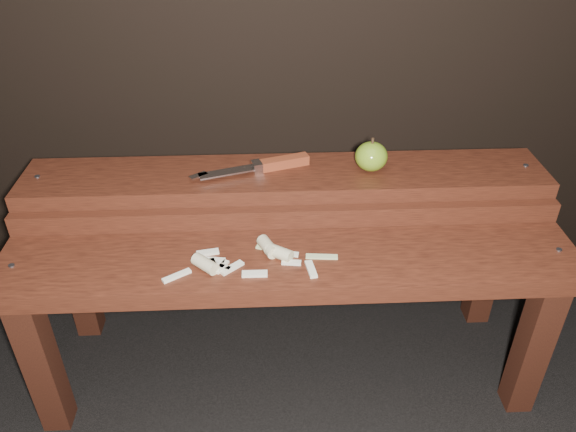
{
  "coord_description": "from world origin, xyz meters",
  "views": [
    {
      "loc": [
        -0.05,
        -0.96,
        1.12
      ],
      "look_at": [
        0.0,
        0.06,
        0.45
      ],
      "focal_mm": 35.0,
      "sensor_mm": 36.0,
      "label": 1
    }
  ],
  "objects_px": {
    "knife": "(270,165)",
    "apple": "(371,156)",
    "bench_rear_tier": "(286,204)",
    "bench_front_tier": "(291,286)"
  },
  "relations": [
    {
      "from": "bench_front_tier",
      "to": "knife",
      "type": "bearing_deg",
      "value": 98.41
    },
    {
      "from": "apple",
      "to": "knife",
      "type": "bearing_deg",
      "value": 176.88
    },
    {
      "from": "knife",
      "to": "bench_rear_tier",
      "type": "bearing_deg",
      "value": -25.09
    },
    {
      "from": "apple",
      "to": "knife",
      "type": "relative_size",
      "value": 0.29
    },
    {
      "from": "knife",
      "to": "apple",
      "type": "bearing_deg",
      "value": -3.12
    },
    {
      "from": "bench_rear_tier",
      "to": "knife",
      "type": "distance_m",
      "value": 0.11
    },
    {
      "from": "bench_rear_tier",
      "to": "apple",
      "type": "height_order",
      "value": "apple"
    },
    {
      "from": "bench_rear_tier",
      "to": "knife",
      "type": "bearing_deg",
      "value": 154.91
    },
    {
      "from": "bench_rear_tier",
      "to": "knife",
      "type": "height_order",
      "value": "knife"
    },
    {
      "from": "bench_rear_tier",
      "to": "bench_front_tier",
      "type": "bearing_deg",
      "value": -90.0
    }
  ]
}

